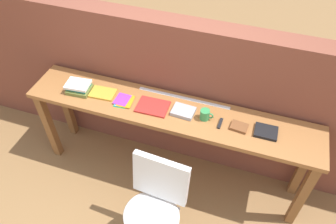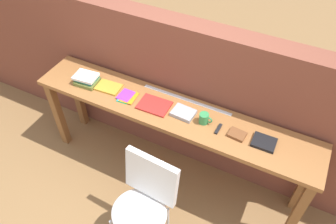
{
  "view_description": "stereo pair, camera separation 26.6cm",
  "coord_description": "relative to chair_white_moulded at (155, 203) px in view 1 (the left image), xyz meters",
  "views": [
    {
      "loc": [
        0.59,
        -1.52,
        2.8
      ],
      "look_at": [
        0.0,
        0.25,
        0.9
      ],
      "focal_mm": 35.0,
      "sensor_mm": 36.0,
      "label": 1
    },
    {
      "loc": [
        0.84,
        -1.41,
        2.8
      ],
      "look_at": [
        0.0,
        0.25,
        0.9
      ],
      "focal_mm": 35.0,
      "sensor_mm": 36.0,
      "label": 2
    }
  ],
  "objects": [
    {
      "name": "book_stack_leftmost",
      "position": [
        -0.93,
        0.63,
        0.39
      ],
      "size": [
        0.22,
        0.18,
        0.08
      ],
      "color": "olive",
      "rests_on": "sideboard"
    },
    {
      "name": "book_grey_hardcover",
      "position": [
        0.02,
        0.66,
        0.37
      ],
      "size": [
        0.19,
        0.15,
        0.03
      ],
      "primitive_type": "cube",
      "rotation": [
        0.0,
        0.0,
        -0.06
      ],
      "color": "#9E9EA3",
      "rests_on": "sideboard"
    },
    {
      "name": "ruler_metal_back_edge",
      "position": [
        -0.03,
        0.83,
        0.35
      ],
      "size": [
        0.81,
        0.03,
        0.0
      ],
      "primitive_type": "cube",
      "color": "silver",
      "rests_on": "sideboard"
    },
    {
      "name": "ground_plane",
      "position": [
        -0.1,
        0.36,
        -0.53
      ],
      "size": [
        40.0,
        40.0,
        0.0
      ],
      "primitive_type": "plane",
      "color": "olive"
    },
    {
      "name": "pamphlet_pile_colourful",
      "position": [
        -0.51,
        0.63,
        0.36
      ],
      "size": [
        0.16,
        0.18,
        0.01
      ],
      "color": "green",
      "rests_on": "sideboard"
    },
    {
      "name": "multitool_folded",
      "position": [
        0.33,
        0.64,
        0.36
      ],
      "size": [
        0.03,
        0.11,
        0.02
      ],
      "primitive_type": "cube",
      "rotation": [
        0.0,
        0.0,
        -0.03
      ],
      "color": "black",
      "rests_on": "sideboard"
    },
    {
      "name": "leather_journal_brown",
      "position": [
        0.48,
        0.64,
        0.37
      ],
      "size": [
        0.14,
        0.11,
        0.02
      ],
      "primitive_type": "cube",
      "rotation": [
        0.0,
        0.0,
        -0.1
      ],
      "color": "brown",
      "rests_on": "sideboard"
    },
    {
      "name": "book_repair_rightmost",
      "position": [
        0.68,
        0.66,
        0.37
      ],
      "size": [
        0.18,
        0.15,
        0.02
      ],
      "primitive_type": "cube",
      "rotation": [
        0.0,
        0.0,
        0.01
      ],
      "color": "black",
      "rests_on": "sideboard"
    },
    {
      "name": "brick_wall_back",
      "position": [
        -0.1,
        1.0,
        0.23
      ],
      "size": [
        6.0,
        0.2,
        1.51
      ],
      "primitive_type": "cube",
      "color": "brown",
      "rests_on": "ground"
    },
    {
      "name": "book_open_centre",
      "position": [
        -0.24,
        0.64,
        0.36
      ],
      "size": [
        0.27,
        0.2,
        0.02
      ],
      "primitive_type": "cube",
      "rotation": [
        0.0,
        0.0,
        0.03
      ],
      "color": "red",
      "rests_on": "sideboard"
    },
    {
      "name": "magazine_cycling",
      "position": [
        -0.71,
        0.66,
        0.36
      ],
      "size": [
        0.23,
        0.17,
        0.02
      ],
      "primitive_type": "cube",
      "rotation": [
        0.0,
        0.0,
        0.07
      ],
      "color": "gold",
      "rests_on": "sideboard"
    },
    {
      "name": "chair_white_moulded",
      "position": [
        0.0,
        0.0,
        0.0
      ],
      "size": [
        0.47,
        0.48,
        0.89
      ],
      "color": "white",
      "rests_on": "ground"
    },
    {
      "name": "mug",
      "position": [
        0.2,
        0.66,
        0.4
      ],
      "size": [
        0.11,
        0.08,
        0.09
      ],
      "color": "#338C4C",
      "rests_on": "sideboard"
    },
    {
      "name": "sideboard",
      "position": [
        -0.1,
        0.66,
        0.21
      ],
      "size": [
        2.5,
        0.44,
        0.88
      ],
      "color": "#996033",
      "rests_on": "ground"
    }
  ]
}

